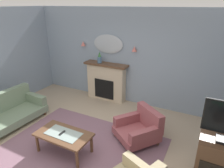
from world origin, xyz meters
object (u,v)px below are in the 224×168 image
at_px(mantel_vase_centre, 100,58).
at_px(tv_cabinet, 223,165).
at_px(wall_mirror, 108,44).
at_px(coffee_table, 64,136).
at_px(fireplace, 106,82).
at_px(armchair_beside_couch, 140,128).
at_px(wall_sconce_left, 83,44).
at_px(floral_couch, 6,112).
at_px(wall_sconce_right, 134,49).
at_px(tv_remote, 62,133).

distance_m(mantel_vase_centre, tv_cabinet, 4.10).
xyz_separation_m(wall_mirror, coffee_table, (0.45, -2.71, -1.33)).
xyz_separation_m(fireplace, armchair_beside_couch, (1.66, -1.48, -0.27)).
relative_size(wall_sconce_left, coffee_table, 0.13).
height_order(wall_sconce_left, floral_couch, wall_sconce_left).
height_order(mantel_vase_centre, wall_sconce_left, wall_sconce_left).
height_order(wall_mirror, tv_cabinet, wall_mirror).
distance_m(wall_sconce_right, tv_cabinet, 3.44).
bearing_deg(wall_sconce_right, fireplace, -173.84).
distance_m(wall_sconce_left, floral_couch, 2.90).
xyz_separation_m(wall_mirror, wall_sconce_left, (-0.85, -0.05, -0.05)).
bearing_deg(floral_couch, wall_mirror, 59.42).
distance_m(tv_remote, armchair_beside_couch, 1.65).
bearing_deg(armchair_beside_couch, fireplace, 138.26).
relative_size(tv_remote, floral_couch, 0.09).
distance_m(coffee_table, tv_cabinet, 2.84).
relative_size(wall_sconce_right, tv_remote, 0.88).
bearing_deg(coffee_table, armchair_beside_couch, 41.94).
distance_m(wall_sconce_left, armchair_beside_couch, 3.26).
relative_size(wall_mirror, tv_remote, 6.00).
bearing_deg(fireplace, tv_remote, -80.48).
bearing_deg(coffee_table, wall_sconce_right, 81.54).
xyz_separation_m(fireplace, wall_sconce_left, (-0.85, 0.09, 1.09)).
xyz_separation_m(fireplace, tv_cabinet, (3.25, -2.06, -0.12)).
height_order(wall_sconce_right, coffee_table, wall_sconce_right).
bearing_deg(mantel_vase_centre, wall_sconce_right, 6.52).
relative_size(wall_mirror, floral_couch, 0.55).
bearing_deg(coffee_table, fireplace, 100.05).
xyz_separation_m(coffee_table, floral_couch, (-1.95, 0.17, -0.06)).
height_order(tv_remote, floral_couch, floral_couch).
distance_m(wall_sconce_left, wall_sconce_right, 1.70).
xyz_separation_m(wall_sconce_right, coffee_table, (-0.40, -2.66, -1.28)).
relative_size(fireplace, tv_cabinet, 1.51).
bearing_deg(tv_cabinet, mantel_vase_centre, 149.45).
distance_m(coffee_table, armchair_beside_couch, 1.62).
distance_m(fireplace, coffee_table, 2.61).
bearing_deg(wall_mirror, tv_cabinet, -34.17).
bearing_deg(wall_sconce_left, coffee_table, -63.84).
height_order(mantel_vase_centre, coffee_table, mantel_vase_centre).
height_order(wall_sconce_left, tv_remote, wall_sconce_left).
bearing_deg(wall_sconce_right, tv_cabinet, -41.94).
height_order(mantel_vase_centre, armchair_beside_couch, mantel_vase_centre).
bearing_deg(wall_mirror, wall_sconce_right, -3.37).
bearing_deg(wall_sconce_left, tv_remote, -64.29).
height_order(fireplace, coffee_table, fireplace).
distance_m(fireplace, wall_sconce_right, 1.38).
bearing_deg(mantel_vase_centre, tv_cabinet, -30.55).
height_order(wall_sconce_left, armchair_beside_couch, wall_sconce_left).
relative_size(mantel_vase_centre, tv_cabinet, 0.38).
distance_m(wall_sconce_left, tv_cabinet, 4.79).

